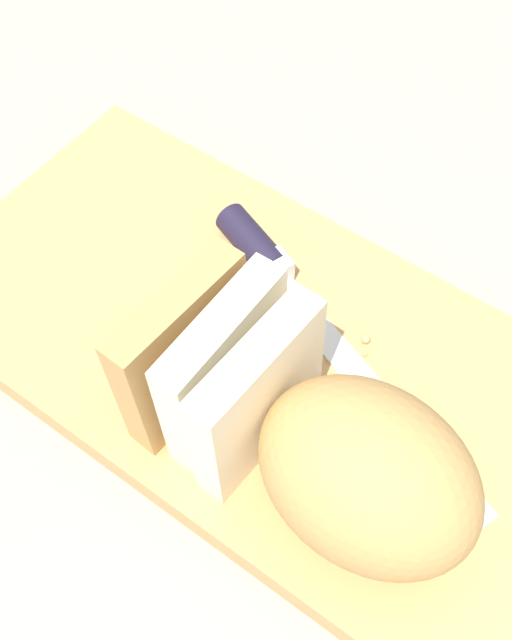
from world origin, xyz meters
name	(u,v)px	position (x,y,z in m)	size (l,w,h in m)	color
ground_plane	(256,361)	(0.00, 0.00, 0.00)	(3.00, 3.00, 0.00)	gray
cutting_board	(256,353)	(0.00, 0.00, 0.01)	(0.48, 0.25, 0.02)	tan
bread_loaf	(317,439)	(-0.09, 0.05, 0.08)	(0.21, 0.11, 0.11)	tan
bread_knife	(280,277)	(0.02, -0.05, 0.03)	(0.27, 0.11, 0.02)	silver
crumb_near_knife	(195,294)	(0.06, -0.01, 0.03)	(0.00, 0.00, 0.00)	tan
crumb_near_loaf	(365,354)	(-0.06, -0.04, 0.03)	(0.00, 0.00, 0.00)	tan
crumb_stray_left	(366,339)	(-0.06, -0.05, 0.03)	(0.01, 0.01, 0.01)	tan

